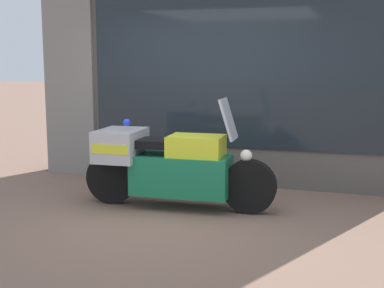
% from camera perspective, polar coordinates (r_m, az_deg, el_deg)
% --- Properties ---
extents(ground_plane, '(60.00, 60.00, 0.00)m').
position_cam_1_polar(ground_plane, '(6.08, -2.70, -7.99)').
color(ground_plane, '#7A5B4C').
extents(shop_building, '(5.31, 0.55, 4.16)m').
position_cam_1_polar(shop_building, '(7.82, -0.17, 11.32)').
color(shop_building, '#56514C').
rests_on(shop_building, ground).
extents(window_display, '(4.04, 0.30, 1.93)m').
position_cam_1_polar(window_display, '(7.77, 4.85, -0.71)').
color(window_display, slate).
rests_on(window_display, ground).
extents(paramedic_motorcycle, '(2.36, 0.71, 1.34)m').
position_cam_1_polar(paramedic_motorcycle, '(6.43, -2.65, -2.09)').
color(paramedic_motorcycle, black).
rests_on(paramedic_motorcycle, ground).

